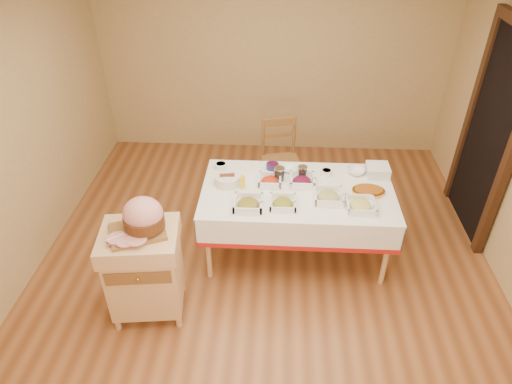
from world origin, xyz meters
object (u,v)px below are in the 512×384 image
Objects in this scene: mustard_bottle at (243,182)px; ham_on_board at (142,218)px; butcher_cart at (145,268)px; dining_chair at (281,160)px; preserve_jar_left at (279,174)px; plate_stack at (378,170)px; preserve_jar_right at (302,172)px; brass_platter at (368,191)px; dining_table at (297,204)px; bread_basket at (227,180)px.

ham_on_board is at bearing -131.25° from mustard_bottle.
butcher_cart is 0.93× the size of dining_chair.
ham_on_board is 3.40× the size of preserve_jar_left.
plate_stack is at bearing 8.03° from preserve_jar_left.
dining_chair reaches higher than mustard_bottle.
preserve_jar_right is 0.39× the size of brass_platter.
dining_table is 1.54m from ham_on_board.
preserve_jar_left reaches higher than dining_table.
mustard_bottle is 1.18m from brass_platter.
mustard_bottle is (-0.36, -1.00, 0.34)m from dining_chair.
ham_on_board is 1.10m from mustard_bottle.
preserve_jar_right is at bearing 78.43° from dining_table.
dining_chair reaches higher than butcher_cart.
ham_on_board is 1.06m from bread_basket.
dining_chair is at bearing 59.38° from ham_on_board.
preserve_jar_right is 0.66m from brass_platter.
preserve_jar_left is (1.11, 1.02, 0.32)m from butcher_cart.
dining_table is 4.03× the size of ham_on_board.
butcher_cart reaches higher than bread_basket.
brass_platter is (0.66, -0.01, 0.18)m from dining_table.
butcher_cart is 1.54m from preserve_jar_left.
bread_basket and plate_stack have the same top height.
plate_stack reaches higher than brass_platter.
butcher_cart is 2.17m from dining_chair.
dining_table is 5.91× the size of brass_platter.
dining_chair is 4.38× the size of plate_stack.
plate_stack is at bearing 12.92° from mustard_bottle.
preserve_jar_left is 0.86m from brass_platter.
dining_table is 1.02m from dining_chair.
preserve_jar_left is 0.98m from plate_stack.
plate_stack is (0.74, 0.08, -0.00)m from preserve_jar_right.
butcher_cart is 1.74m from preserve_jar_right.
brass_platter is at bearing -0.47° from mustard_bottle.
mustard_bottle is at bearing 48.21° from butcher_cart.
preserve_jar_left is 0.38m from mustard_bottle.
dining_table is 0.68m from brass_platter.
ham_on_board is at bearing -137.22° from preserve_jar_left.
mustard_bottle is (-0.52, 0.00, 0.23)m from dining_table.
dining_table is 13.72× the size of preserve_jar_left.
bread_basket is at bearing -170.69° from plate_stack.
bread_basket is at bearing -118.56° from dining_chair.
dining_table is 0.33m from preserve_jar_left.
dining_chair is 1.23m from plate_stack.
butcher_cart is 2.40m from plate_stack.
preserve_jar_left is at bearing -90.96° from dining_chair.
ham_on_board is at bearing -151.15° from plate_stack.
brass_platter is at bearing 23.44° from butcher_cart.
dining_chair is 3.08× the size of brass_platter.
ham_on_board reaches higher than plate_stack.
preserve_jar_right is at bearing 21.12° from mustard_bottle.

